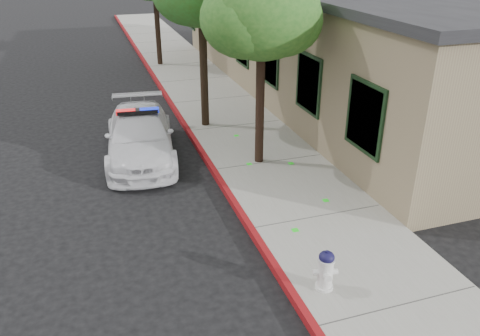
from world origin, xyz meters
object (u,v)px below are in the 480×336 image
police_car (140,135)px  street_tree_near (262,15)px  clapboard_building (335,39)px  fire_hydrant (326,270)px

police_car → street_tree_near: bearing=-21.9°
clapboard_building → fire_hydrant: clapboard_building is taller
police_car → clapboard_building: bearing=33.4°
clapboard_building → fire_hydrant: 12.84m
clapboard_building → fire_hydrant: (-6.07, -11.21, -1.59)m
street_tree_near → clapboard_building: bearing=47.8°
police_car → fire_hydrant: (2.24, -6.96, -0.13)m
fire_hydrant → street_tree_near: 6.43m
police_car → fire_hydrant: size_ratio=6.11×
police_car → fire_hydrant: 7.31m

